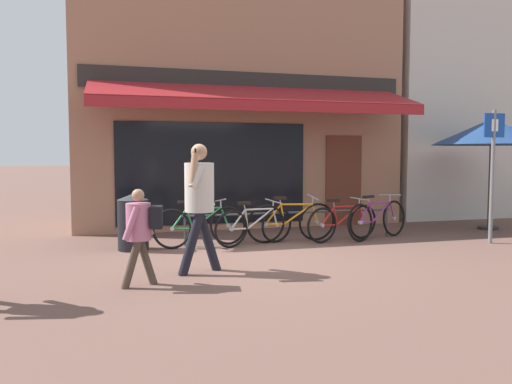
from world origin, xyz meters
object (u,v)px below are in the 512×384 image
at_px(bicycle_purple, 377,219).
at_px(pedestrian_adult, 199,194).
at_px(bicycle_red, 343,222).
at_px(cafe_parasol, 491,132).
at_px(pedestrian_child, 141,226).
at_px(litter_bin, 133,222).
at_px(bicycle_silver, 255,226).
at_px(bicycle_orange, 292,222).
at_px(parking_sign, 493,162).
at_px(bicycle_green, 200,226).

distance_m(bicycle_purple, pedestrian_adult, 4.34).
distance_m(bicycle_red, pedestrian_adult, 3.63).
bearing_deg(bicycle_red, cafe_parasol, -6.60).
relative_size(pedestrian_adult, cafe_parasol, 0.72).
relative_size(bicycle_purple, cafe_parasol, 0.67).
bearing_deg(pedestrian_adult, pedestrian_child, 36.97).
height_order(bicycle_red, litter_bin, litter_bin).
distance_m(bicycle_silver, pedestrian_adult, 2.37).
bearing_deg(bicycle_orange, litter_bin, 178.32).
xyz_separation_m(pedestrian_adult, cafe_parasol, (6.86, 2.38, 1.05)).
distance_m(bicycle_silver, cafe_parasol, 5.86).
relative_size(bicycle_purple, pedestrian_adult, 0.93).
bearing_deg(pedestrian_child, pedestrian_adult, -138.64).
xyz_separation_m(pedestrian_child, cafe_parasol, (7.68, 2.91, 1.39)).
xyz_separation_m(bicycle_silver, litter_bin, (-2.14, 0.16, 0.12)).
height_order(bicycle_orange, bicycle_red, bicycle_orange).
xyz_separation_m(bicycle_orange, cafe_parasol, (4.80, 0.41, 1.75)).
bearing_deg(bicycle_silver, litter_bin, 158.40).
bearing_deg(pedestrian_child, bicycle_purple, -143.91).
bearing_deg(pedestrian_child, parking_sign, -159.24).
bearing_deg(bicycle_orange, bicycle_green, 177.45).
relative_size(pedestrian_adult, litter_bin, 1.85).
bearing_deg(bicycle_silver, cafe_parasol, -11.69).
relative_size(bicycle_green, parking_sign, 0.71).
height_order(bicycle_green, pedestrian_child, pedestrian_child).
height_order(bicycle_silver, cafe_parasol, cafe_parasol).
distance_m(bicycle_red, pedestrian_child, 4.55).
bearing_deg(bicycle_green, parking_sign, -21.18).
bearing_deg(bicycle_red, bicycle_green, 161.18).
bearing_deg(pedestrian_adult, bicycle_green, -95.37).
distance_m(bicycle_silver, pedestrian_child, 3.20).
xyz_separation_m(bicycle_purple, litter_bin, (-4.67, 0.10, 0.10)).
distance_m(bicycle_orange, bicycle_purple, 1.77).
relative_size(bicycle_silver, pedestrian_adult, 0.89).
xyz_separation_m(bicycle_purple, pedestrian_child, (-4.65, -2.43, 0.36)).
height_order(pedestrian_adult, parking_sign, parking_sign).
relative_size(bicycle_orange, pedestrian_adult, 0.98).
relative_size(bicycle_silver, bicycle_orange, 0.91).
distance_m(bicycle_silver, bicycle_orange, 0.77).
bearing_deg(bicycle_orange, bicycle_red, -9.34).
bearing_deg(pedestrian_adult, litter_bin, -63.14).
bearing_deg(bicycle_red, litter_bin, 162.58).
height_order(bicycle_red, pedestrian_child, pedestrian_child).
bearing_deg(bicycle_silver, parking_sign, -30.05).
xyz_separation_m(bicycle_red, pedestrian_adult, (-3.05, -1.83, 0.73)).
xyz_separation_m(bicycle_purple, parking_sign, (1.77, -1.04, 1.12)).
height_order(bicycle_orange, pedestrian_adult, pedestrian_adult).
height_order(bicycle_silver, parking_sign, parking_sign).
bearing_deg(pedestrian_child, litter_bin, -81.05).
distance_m(bicycle_orange, parking_sign, 3.87).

